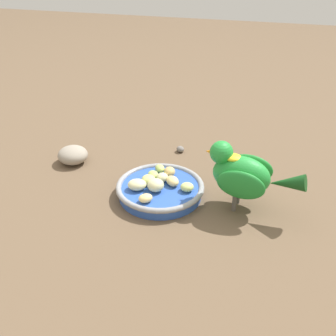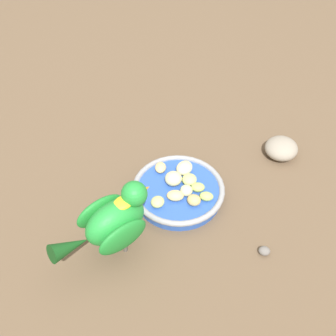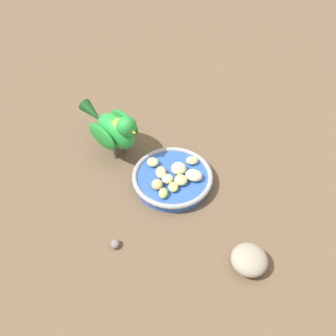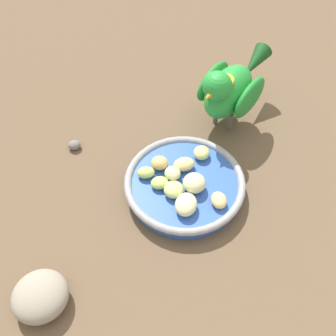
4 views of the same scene
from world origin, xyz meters
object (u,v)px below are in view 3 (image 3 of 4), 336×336
Objects in this scene: apple_piece_8 at (157,184)px; pebble_0 at (115,244)px; apple_piece_1 at (179,168)px; rock_large at (249,260)px; parrot at (115,129)px; feeding_bowl at (172,178)px; apple_piece_0 at (161,172)px; apple_piece_3 at (194,175)px; apple_piece_9 at (164,194)px; apple_piece_6 at (173,187)px; apple_piece_4 at (192,161)px; apple_piece_7 at (153,162)px; apple_piece_5 at (181,180)px; apple_piece_2 at (167,179)px.

apple_piece_8 reaches higher than pebble_0.
apple_piece_1 is 0.23m from pebble_0.
parrot is at bearing 168.75° from rock_large.
feeding_bowl is 5.52× the size of apple_piece_0.
apple_piece_3 is 1.44× the size of apple_piece_9.
apple_piece_3 is 1.44× the size of apple_piece_6.
feeding_bowl is at bearing 128.91° from apple_piece_6.
feeding_bowl is 6.54× the size of apple_piece_4.
apple_piece_7 is 0.32m from rock_large.
apple_piece_4 is at bearing 148.00° from rock_large.
apple_piece_1 is at bearing 156.84° from rock_large.
rock_large reaches higher than apple_piece_9.
apple_piece_3 is 0.09m from apple_piece_9.
apple_piece_1 is at bearing 132.96° from apple_piece_5.
apple_piece_8 reaches higher than apple_piece_6.
apple_piece_1 is 0.04m from apple_piece_3.
apple_piece_9 is at bearing -8.48° from parrot.
apple_piece_1 is 0.05m from apple_piece_6.
apple_piece_5 is at bearing -4.33° from apple_piece_7.
apple_piece_8 is (0.02, -0.03, 0.00)m from apple_piece_0.
apple_piece_7 is at bearing 159.95° from apple_piece_2.
parrot is (-0.20, 0.03, 0.05)m from apple_piece_6.
apple_piece_2 is at bearing -94.97° from apple_piece_1.
apple_piece_2 is 0.96× the size of apple_piece_8.
apple_piece_0 is 0.04m from apple_piece_7.
apple_piece_0 is 0.98× the size of apple_piece_1.
apple_piece_1 is at bearing 77.06° from feeding_bowl.
apple_piece_1 is 0.07m from apple_piece_8.
apple_piece_2 is at bearing 1.88° from parrot.
apple_piece_6 is 0.98× the size of apple_piece_7.
rock_large is at bearing -13.64° from apple_piece_6.
parrot is 0.43m from rock_large.
parrot is at bearing 130.65° from pebble_0.
apple_piece_2 reaches higher than pebble_0.
pebble_0 is (-0.01, -0.15, -0.02)m from apple_piece_9.
apple_piece_2 is at bearing -16.76° from apple_piece_0.
apple_piece_5 is 1.10× the size of apple_piece_6.
apple_piece_6 is 0.20m from parrot.
apple_piece_0 is 0.86× the size of apple_piece_3.
apple_piece_7 is 0.22m from pebble_0.
apple_piece_1 is 1.30× the size of apple_piece_8.
apple_piece_0 is 0.03m from apple_piece_2.
apple_piece_3 is 0.22m from parrot.
rock_large is at bearing 27.27° from pebble_0.
apple_piece_0 and apple_piece_5 have the same top height.
apple_piece_7 reaches higher than feeding_bowl.
apple_piece_5 is 0.20m from pebble_0.
apple_piece_1 is 1.35× the size of apple_piece_2.
apple_piece_2 is (-0.00, -0.04, -0.00)m from apple_piece_1.
parrot is (-0.20, 0.00, 0.05)m from apple_piece_5.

